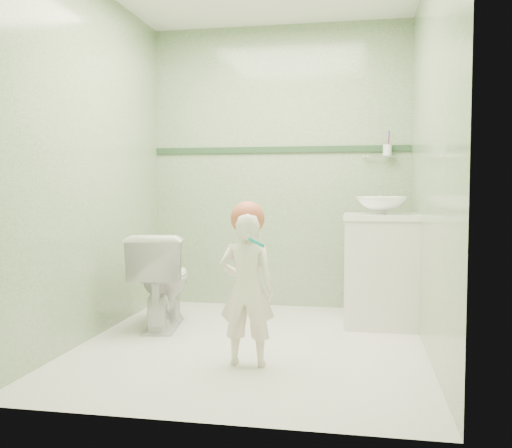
# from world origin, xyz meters

# --- Properties ---
(ground) EXTENTS (2.50, 2.50, 0.00)m
(ground) POSITION_xyz_m (0.00, 0.00, 0.00)
(ground) COLOR silver
(ground) RESTS_ON ground
(room_shell) EXTENTS (2.50, 2.54, 2.40)m
(room_shell) POSITION_xyz_m (0.00, 0.00, 1.20)
(room_shell) COLOR gray
(room_shell) RESTS_ON ground
(trim_stripe) EXTENTS (2.20, 0.02, 0.05)m
(trim_stripe) POSITION_xyz_m (0.00, 1.24, 1.35)
(trim_stripe) COLOR #264529
(trim_stripe) RESTS_ON room_shell
(vanity) EXTENTS (0.52, 0.50, 0.80)m
(vanity) POSITION_xyz_m (0.84, 0.70, 0.40)
(vanity) COLOR silver
(vanity) RESTS_ON ground
(counter) EXTENTS (0.54, 0.52, 0.04)m
(counter) POSITION_xyz_m (0.84, 0.70, 0.81)
(counter) COLOR white
(counter) RESTS_ON vanity
(basin) EXTENTS (0.37, 0.37, 0.13)m
(basin) POSITION_xyz_m (0.84, 0.70, 0.89)
(basin) COLOR white
(basin) RESTS_ON counter
(faucet) EXTENTS (0.03, 0.13, 0.18)m
(faucet) POSITION_xyz_m (0.84, 0.89, 0.97)
(faucet) COLOR silver
(faucet) RESTS_ON counter
(cup_holder) EXTENTS (0.26, 0.07, 0.21)m
(cup_holder) POSITION_xyz_m (0.89, 1.18, 1.33)
(cup_holder) COLOR silver
(cup_holder) RESTS_ON room_shell
(toilet) EXTENTS (0.48, 0.73, 0.70)m
(toilet) POSITION_xyz_m (-0.74, 0.35, 0.35)
(toilet) COLOR white
(toilet) RESTS_ON ground
(toddler) EXTENTS (0.32, 0.21, 0.88)m
(toddler) POSITION_xyz_m (0.05, -0.42, 0.44)
(toddler) COLOR white
(toddler) RESTS_ON ground
(hair_cap) EXTENTS (0.20, 0.20, 0.20)m
(hair_cap) POSITION_xyz_m (0.05, -0.39, 0.85)
(hair_cap) COLOR #B8573A
(hair_cap) RESTS_ON toddler
(teal_toothbrush) EXTENTS (0.11, 0.13, 0.08)m
(teal_toothbrush) POSITION_xyz_m (0.13, -0.54, 0.73)
(teal_toothbrush) COLOR #048E8B
(teal_toothbrush) RESTS_ON toddler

